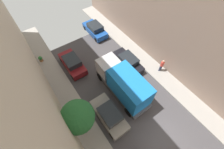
{
  "coord_description": "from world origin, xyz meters",
  "views": [
    {
      "loc": [
        -5.25,
        0.14,
        13.93
      ],
      "look_at": [
        0.24,
        7.92,
        0.5
      ],
      "focal_mm": 23.5,
      "sensor_mm": 36.0,
      "label": 1
    }
  ],
  "objects_px": {
    "potted_plant_2": "(41,59)",
    "delivery_truck": "(123,83)",
    "parked_car_left_3": "(72,63)",
    "parked_car_right_3": "(95,29)",
    "parked_car_right_2": "(127,62)",
    "pedestrian": "(162,65)",
    "street_tree_0": "(78,117)",
    "parked_car_left_2": "(109,115)"
  },
  "relations": [
    {
      "from": "street_tree_0",
      "to": "parked_car_right_3",
      "type": "bearing_deg",
      "value": 54.63
    },
    {
      "from": "parked_car_right_2",
      "to": "delivery_truck",
      "type": "bearing_deg",
      "value": -136.15
    },
    {
      "from": "parked_car_left_2",
      "to": "parked_car_right_2",
      "type": "bearing_deg",
      "value": 36.97
    },
    {
      "from": "parked_car_left_2",
      "to": "potted_plant_2",
      "type": "relative_size",
      "value": 5.63
    },
    {
      "from": "delivery_truck",
      "to": "pedestrian",
      "type": "xyz_separation_m",
      "value": [
        5.34,
        -0.25,
        -0.71
      ]
    },
    {
      "from": "parked_car_right_3",
      "to": "pedestrian",
      "type": "distance_m",
      "value": 10.5
    },
    {
      "from": "parked_car_left_3",
      "to": "potted_plant_2",
      "type": "distance_m",
      "value": 4.14
    },
    {
      "from": "parked_car_left_2",
      "to": "street_tree_0",
      "type": "relative_size",
      "value": 0.86
    },
    {
      "from": "street_tree_0",
      "to": "potted_plant_2",
      "type": "xyz_separation_m",
      "value": [
        -0.32,
        10.38,
        -3.21
      ]
    },
    {
      "from": "street_tree_0",
      "to": "pedestrian",
      "type": "bearing_deg",
      "value": 5.24
    },
    {
      "from": "parked_car_right_3",
      "to": "street_tree_0",
      "type": "bearing_deg",
      "value": -125.37
    },
    {
      "from": "delivery_truck",
      "to": "potted_plant_2",
      "type": "relative_size",
      "value": 8.85
    },
    {
      "from": "parked_car_right_3",
      "to": "delivery_truck",
      "type": "xyz_separation_m",
      "value": [
        -2.7,
        -9.91,
        1.07
      ]
    },
    {
      "from": "parked_car_right_3",
      "to": "parked_car_left_3",
      "type": "bearing_deg",
      "value": -145.11
    },
    {
      "from": "parked_car_right_3",
      "to": "pedestrian",
      "type": "xyz_separation_m",
      "value": [
        2.64,
        -10.16,
        0.35
      ]
    },
    {
      "from": "delivery_truck",
      "to": "street_tree_0",
      "type": "height_order",
      "value": "street_tree_0"
    },
    {
      "from": "parked_car_left_3",
      "to": "parked_car_right_3",
      "type": "distance_m",
      "value": 6.58
    },
    {
      "from": "delivery_truck",
      "to": "pedestrian",
      "type": "bearing_deg",
      "value": -2.66
    },
    {
      "from": "potted_plant_2",
      "to": "parked_car_left_3",
      "type": "bearing_deg",
      "value": -47.09
    },
    {
      "from": "parked_car_left_2",
      "to": "parked_car_left_3",
      "type": "height_order",
      "value": "same"
    },
    {
      "from": "parked_car_left_3",
      "to": "potted_plant_2",
      "type": "bearing_deg",
      "value": 132.91
    },
    {
      "from": "potted_plant_2",
      "to": "parked_car_left_2",
      "type": "bearing_deg",
      "value": -75.19
    },
    {
      "from": "delivery_truck",
      "to": "pedestrian",
      "type": "distance_m",
      "value": 5.4
    },
    {
      "from": "parked_car_right_2",
      "to": "delivery_truck",
      "type": "distance_m",
      "value": 3.89
    },
    {
      "from": "potted_plant_2",
      "to": "pedestrian",
      "type": "bearing_deg",
      "value": -40.94
    },
    {
      "from": "parked_car_left_3",
      "to": "parked_car_right_3",
      "type": "bearing_deg",
      "value": 34.89
    },
    {
      "from": "parked_car_right_2",
      "to": "potted_plant_2",
      "type": "xyz_separation_m",
      "value": [
        -8.21,
        6.58,
        -0.18
      ]
    },
    {
      "from": "parked_car_right_2",
      "to": "street_tree_0",
      "type": "relative_size",
      "value": 0.86
    },
    {
      "from": "parked_car_left_3",
      "to": "delivery_truck",
      "type": "relative_size",
      "value": 0.64
    },
    {
      "from": "parked_car_right_2",
      "to": "pedestrian",
      "type": "bearing_deg",
      "value": -47.07
    },
    {
      "from": "parked_car_right_2",
      "to": "street_tree_0",
      "type": "bearing_deg",
      "value": -154.26
    },
    {
      "from": "street_tree_0",
      "to": "delivery_truck",
      "type": "bearing_deg",
      "value": 13.15
    },
    {
      "from": "parked_car_left_2",
      "to": "street_tree_0",
      "type": "xyz_separation_m",
      "value": [
        -2.5,
        0.26,
        3.03
      ]
    },
    {
      "from": "pedestrian",
      "to": "parked_car_left_3",
      "type": "bearing_deg",
      "value": 141.52
    },
    {
      "from": "parked_car_left_3",
      "to": "delivery_truck",
      "type": "bearing_deg",
      "value": -66.28
    },
    {
      "from": "potted_plant_2",
      "to": "delivery_truck",
      "type": "bearing_deg",
      "value": -58.98
    },
    {
      "from": "parked_car_left_2",
      "to": "potted_plant_2",
      "type": "xyz_separation_m",
      "value": [
        -2.81,
        10.64,
        -0.18
      ]
    },
    {
      "from": "parked_car_right_2",
      "to": "pedestrian",
      "type": "distance_m",
      "value": 3.9
    },
    {
      "from": "parked_car_left_2",
      "to": "parked_car_right_2",
      "type": "distance_m",
      "value": 6.76
    },
    {
      "from": "parked_car_left_3",
      "to": "pedestrian",
      "type": "relative_size",
      "value": 2.44
    },
    {
      "from": "parked_car_right_2",
      "to": "parked_car_left_3",
      "type": "bearing_deg",
      "value": 146.67
    },
    {
      "from": "parked_car_right_3",
      "to": "street_tree_0",
      "type": "xyz_separation_m",
      "value": [
        -7.9,
        -11.12,
        3.03
      ]
    }
  ]
}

